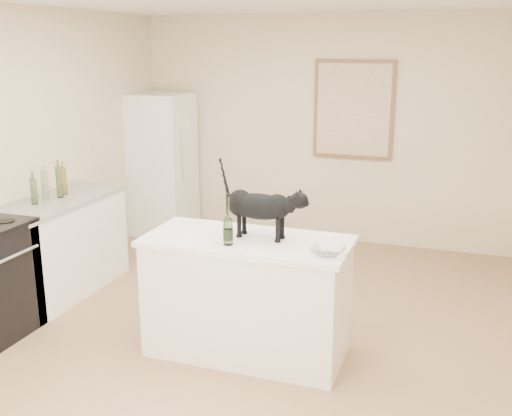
# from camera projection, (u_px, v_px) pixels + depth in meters

# --- Properties ---
(floor) EXTENTS (5.50, 5.50, 0.00)m
(floor) POSITION_uv_depth(u_px,v_px,m) (245.00, 337.00, 4.82)
(floor) COLOR #9B7352
(floor) RESTS_ON ground
(wall_back) EXTENTS (4.50, 0.00, 4.50)m
(wall_back) POSITION_uv_depth(u_px,v_px,m) (327.00, 130.00, 6.99)
(wall_back) COLOR beige
(wall_back) RESTS_ON ground
(island_base) EXTENTS (1.44, 0.67, 0.86)m
(island_base) POSITION_uv_depth(u_px,v_px,m) (247.00, 299.00, 4.49)
(island_base) COLOR white
(island_base) RESTS_ON floor
(island_top) EXTENTS (1.50, 0.70, 0.04)m
(island_top) POSITION_uv_depth(u_px,v_px,m) (247.00, 241.00, 4.38)
(island_top) COLOR white
(island_top) RESTS_ON island_base
(left_cabinets) EXTENTS (0.60, 1.40, 0.86)m
(left_cabinets) POSITION_uv_depth(u_px,v_px,m) (59.00, 248.00, 5.61)
(left_cabinets) COLOR white
(left_cabinets) RESTS_ON floor
(left_countertop) EXTENTS (0.62, 1.44, 0.04)m
(left_countertop) POSITION_uv_depth(u_px,v_px,m) (55.00, 201.00, 5.49)
(left_countertop) COLOR gray
(left_countertop) RESTS_ON left_cabinets
(fridge) EXTENTS (0.68, 0.68, 1.70)m
(fridge) POSITION_uv_depth(u_px,v_px,m) (162.00, 164.00, 7.36)
(fridge) COLOR white
(fridge) RESTS_ON floor
(artwork_frame) EXTENTS (0.90, 0.03, 1.10)m
(artwork_frame) POSITION_uv_depth(u_px,v_px,m) (353.00, 110.00, 6.80)
(artwork_frame) COLOR brown
(artwork_frame) RESTS_ON wall_back
(artwork_canvas) EXTENTS (0.82, 0.00, 1.02)m
(artwork_canvas) POSITION_uv_depth(u_px,v_px,m) (353.00, 110.00, 6.78)
(artwork_canvas) COLOR beige
(artwork_canvas) RESTS_ON wall_back
(black_cat) EXTENTS (0.61, 0.22, 0.42)m
(black_cat) POSITION_uv_depth(u_px,v_px,m) (259.00, 210.00, 4.33)
(black_cat) COLOR black
(black_cat) RESTS_ON island_top
(wine_bottle) EXTENTS (0.08, 0.08, 0.32)m
(wine_bottle) POSITION_uv_depth(u_px,v_px,m) (228.00, 223.00, 4.19)
(wine_bottle) COLOR #345A24
(wine_bottle) RESTS_ON island_top
(glass_bowl) EXTENTS (0.24, 0.24, 0.06)m
(glass_bowl) POSITION_uv_depth(u_px,v_px,m) (328.00, 251.00, 4.02)
(glass_bowl) COLOR white
(glass_bowl) RESTS_ON island_top
(fridge_paper) EXTENTS (0.02, 0.12, 0.15)m
(fridge_paper) POSITION_uv_depth(u_px,v_px,m) (188.00, 124.00, 7.17)
(fridge_paper) COLOR white
(fridge_paper) RESTS_ON fridge
(counter_bottle_cluster) EXTENTS (0.12, 0.45, 0.29)m
(counter_bottle_cluster) POSITION_uv_depth(u_px,v_px,m) (51.00, 185.00, 5.45)
(counter_bottle_cluster) COLOR brown
(counter_bottle_cluster) RESTS_ON left_countertop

